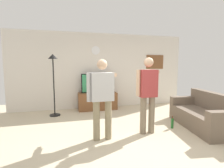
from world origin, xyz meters
TOP-DOWN VIEW (x-y plane):
  - ground_plane at (0.00, 0.00)m, footprint 8.40×8.40m
  - back_wall at (0.00, 2.95)m, footprint 6.40×0.10m
  - tv_stand at (-0.23, 2.60)m, footprint 1.33×0.53m
  - television at (-0.23, 2.65)m, footprint 1.10×0.07m
  - wall_clock at (-0.23, 2.89)m, footprint 0.30×0.03m
  - framed_picture at (2.13, 2.90)m, footprint 0.72×0.04m
  - floor_lamp at (-1.64, 2.21)m, footprint 0.32×0.32m
  - person_standing_nearer_lamp at (-0.55, 0.18)m, footprint 0.64×0.78m
  - person_standing_nearer_couch at (0.51, 0.25)m, footprint 0.56×0.78m
  - side_couch at (2.05, 0.20)m, footprint 1.11×1.90m
  - beverage_bottle at (1.25, 0.35)m, footprint 0.07×0.07m

SIDE VIEW (x-z plane):
  - ground_plane at x=0.00m, z-range 0.00..0.00m
  - beverage_bottle at x=1.25m, z-range -0.03..0.29m
  - tv_stand at x=-0.23m, z-range 0.00..0.60m
  - side_couch at x=2.05m, z-range -0.12..0.75m
  - television at x=-0.23m, z-range 0.60..1.27m
  - person_standing_nearer_lamp at x=-0.55m, z-range 0.12..1.79m
  - person_standing_nearer_couch at x=0.51m, z-range 0.11..1.84m
  - back_wall at x=0.00m, z-range 0.00..2.70m
  - floor_lamp at x=-1.64m, z-range 0.41..2.29m
  - framed_picture at x=2.13m, z-range 1.41..1.95m
  - wall_clock at x=-0.23m, z-range 1.93..2.23m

